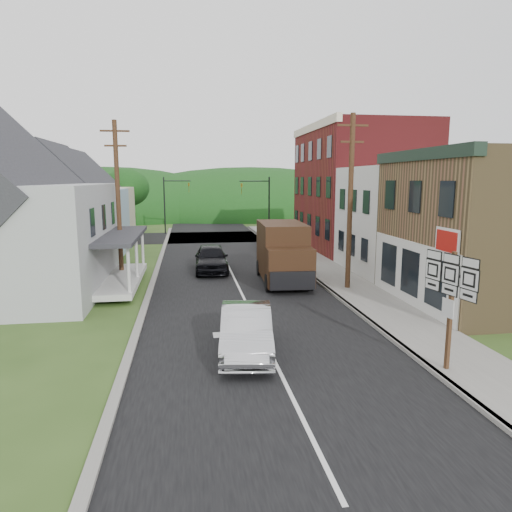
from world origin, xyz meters
name	(u,v)px	position (x,y,z in m)	size (l,w,h in m)	color
ground	(251,314)	(0.00, 0.00, 0.00)	(120.00, 120.00, 0.00)	#2D4719
road	(230,269)	(0.00, 10.00, 0.00)	(9.00, 90.00, 0.02)	black
cross_road	(214,237)	(0.00, 27.00, 0.00)	(60.00, 9.00, 0.02)	black
sidewalk_right	(327,272)	(5.90, 8.00, 0.07)	(2.80, 55.00, 0.15)	slate
curb_right	(306,272)	(4.55, 8.00, 0.07)	(0.20, 55.00, 0.15)	slate
curb_left	(154,277)	(-4.65, 8.00, 0.06)	(0.30, 55.00, 0.12)	slate
storefront_tan	(495,229)	(11.30, 0.00, 3.50)	(8.00, 8.00, 7.00)	brown
storefront_white	(415,220)	(11.30, 7.50, 3.25)	(8.00, 7.00, 6.50)	silver
storefront_red	(359,189)	(11.30, 17.00, 5.00)	(8.00, 12.00, 10.00)	maroon
house_gray	(1,210)	(-12.00, 6.00, 4.23)	(10.20, 12.24, 8.35)	#ADB0B3
house_blue	(74,207)	(-11.00, 17.00, 3.69)	(7.14, 8.16, 7.28)	#8DAEC0
house_cream	(92,202)	(-11.50, 26.00, 3.69)	(7.14, 8.16, 7.28)	#C1BC95
utility_pole_right	(350,201)	(5.60, 3.50, 4.66)	(1.60, 0.26, 9.00)	#472D19
utility_pole_left	(118,199)	(-6.50, 8.00, 4.66)	(1.60, 0.26, 9.00)	#472D19
traffic_signal_right	(262,201)	(4.30, 23.50, 3.76)	(2.87, 0.20, 6.00)	black
traffic_signal_left	(171,199)	(-4.30, 30.50, 3.76)	(2.87, 0.20, 6.00)	black
tree_left_d	(127,188)	(-9.00, 32.00, 4.88)	(4.80, 4.80, 6.94)	#382616
forested_ridge	(204,216)	(0.00, 55.00, 0.00)	(90.00, 30.00, 16.00)	#113610
silver_sedan	(246,330)	(-0.79, -4.44, 0.78)	(1.65, 4.72, 1.55)	#BABABF
dark_sedan	(211,258)	(-1.22, 9.43, 0.85)	(2.01, 4.99, 1.70)	black
delivery_van	(283,253)	(2.61, 5.75, 1.69)	(2.73, 6.07, 3.33)	black
route_sign_cluster	(450,294)	(4.88, -6.98, 2.45)	(0.47, 2.00, 3.55)	#472D19
warning_sign	(347,254)	(5.93, 4.60, 1.71)	(0.20, 0.65, 2.44)	black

